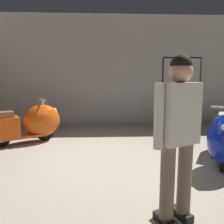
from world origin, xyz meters
TOP-DOWN VIEW (x-y plane):
  - ground_plane at (0.00, 0.00)m, footprint 60.00×60.00m
  - showroom_back_wall at (-0.12, 3.71)m, footprint 18.00×0.63m
  - scooter_0 at (-1.83, 1.42)m, footprint 1.73×1.30m
  - visitor_0 at (0.66, -1.79)m, footprint 0.56×0.40m

SIDE VIEW (x-z plane):
  - ground_plane at x=0.00m, z-range 0.00..0.00m
  - scooter_0 at x=-1.83m, z-range -0.05..1.01m
  - visitor_0 at x=0.66m, z-range 0.14..1.92m
  - showroom_back_wall at x=-0.12m, z-range 0.00..3.62m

